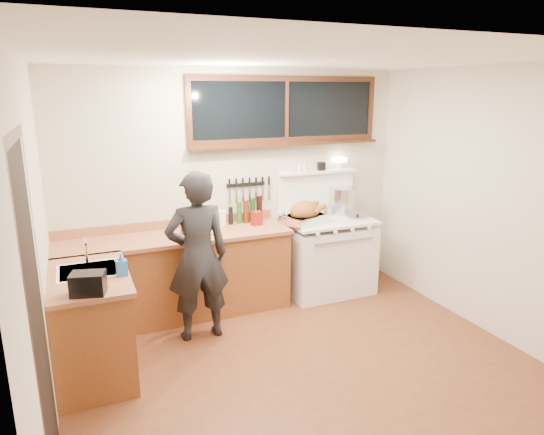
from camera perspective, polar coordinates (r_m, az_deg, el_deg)
name	(u,v)px	position (r m, az deg, el deg)	size (l,w,h in m)	color
ground_plane	(304,367)	(4.50, 3.81, -17.15)	(4.00, 3.50, 0.02)	#522815
room_shell	(308,183)	(3.88, 4.22, 4.13)	(4.10, 3.60, 2.65)	beige
counter_back	(177,275)	(5.29, -11.15, -6.68)	(2.44, 0.64, 1.00)	brown
counter_left	(92,324)	(4.45, -20.46, -11.68)	(0.64, 1.09, 0.90)	brown
sink_unit	(89,277)	(4.37, -20.72, -6.56)	(0.50, 0.45, 0.37)	white
vintage_stove	(327,254)	(5.85, 6.47, -4.27)	(1.02, 0.74, 1.57)	white
back_window	(287,117)	(5.64, 1.74, 11.69)	(2.32, 0.13, 0.77)	black
left_doorway	(39,321)	(3.13, -25.75, -10.90)	(0.02, 1.04, 2.17)	black
knife_strip	(248,185)	(5.56, -2.87, 3.79)	(0.52, 0.03, 0.28)	black
man	(198,257)	(4.68, -8.76, -4.56)	(0.61, 0.41, 1.66)	black
soap_bottle	(121,264)	(4.14, -17.30, -5.23)	(0.09, 0.09, 0.19)	blue
toaster	(88,284)	(3.85, -20.83, -7.28)	(0.28, 0.22, 0.17)	black
cutting_board	(192,229)	(5.13, -9.42, -1.40)	(0.52, 0.44, 0.15)	#995B3D
roast_turkey	(305,214)	(5.50, 3.87, 0.39)	(0.57, 0.49, 0.26)	silver
stockpot	(343,200)	(6.00, 8.31, 2.01)	(0.44, 0.44, 0.32)	silver
saucepan	(327,211)	(5.90, 6.50, 0.82)	(0.15, 0.27, 0.11)	silver
pot_lid	(357,217)	(5.82, 10.02, 0.08)	(0.32, 0.32, 0.04)	silver
coffee_tin	(257,218)	(5.41, -1.83, -0.09)	(0.12, 0.10, 0.16)	maroon
pitcher	(222,218)	(5.40, -5.92, -0.10)	(0.12, 0.12, 0.17)	white
bottle_cluster	(249,211)	(5.51, -2.75, 0.78)	(0.41, 0.07, 0.30)	black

